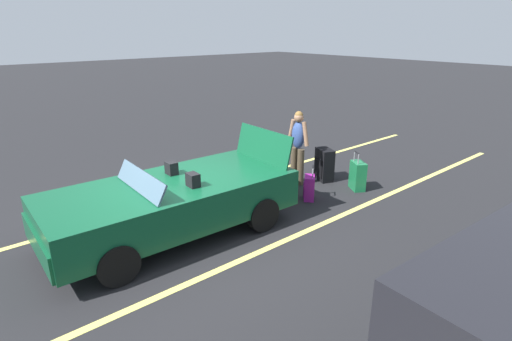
% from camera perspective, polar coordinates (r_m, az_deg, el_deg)
% --- Properties ---
extents(ground_plane, '(80.00, 80.00, 0.00)m').
position_cam_1_polar(ground_plane, '(7.18, -11.33, -8.70)').
color(ground_plane, black).
extents(lot_line_near, '(18.00, 0.12, 0.01)m').
position_cam_1_polar(lot_line_near, '(8.24, -15.81, -5.25)').
color(lot_line_near, '#EAE066').
rests_on(lot_line_near, ground_plane).
extents(lot_line_mid, '(18.00, 0.12, 0.01)m').
position_cam_1_polar(lot_line_mid, '(6.14, -4.74, -13.56)').
color(lot_line_mid, '#EAE066').
rests_on(lot_line_mid, ground_plane).
extents(convertible_car, '(4.20, 1.94, 1.53)m').
position_cam_1_polar(convertible_car, '(6.85, -13.13, -4.76)').
color(convertible_car, '#0F4C2D').
rests_on(convertible_car, ground_plane).
extents(suitcase_large_black, '(0.44, 0.55, 0.74)m').
position_cam_1_polar(suitcase_large_black, '(9.44, 9.55, 0.81)').
color(suitcase_large_black, black).
rests_on(suitcase_large_black, ground_plane).
extents(suitcase_medium_bright, '(0.41, 0.47, 0.85)m').
position_cam_1_polar(suitcase_medium_bright, '(9.05, 14.09, -0.72)').
color(suitcase_medium_bright, '#19723F').
rests_on(suitcase_medium_bright, ground_plane).
extents(suitcase_small_carryon, '(0.39, 0.38, 0.72)m').
position_cam_1_polar(suitcase_small_carryon, '(8.36, 7.47, -2.43)').
color(suitcase_small_carryon, '#991E8C').
rests_on(suitcase_small_carryon, ground_plane).
extents(traveler_person, '(0.23, 0.60, 1.65)m').
position_cam_1_polar(traveler_person, '(8.99, 5.91, 3.77)').
color(traveler_person, '#4C3F2D').
rests_on(traveler_person, ground_plane).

